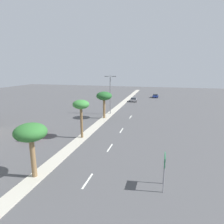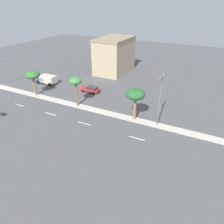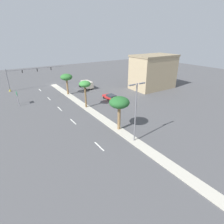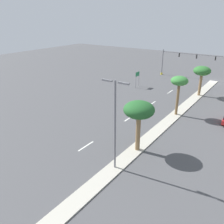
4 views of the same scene
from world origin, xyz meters
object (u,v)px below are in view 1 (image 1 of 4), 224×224
palm_tree_center (31,134)px  sedan_silver_leading (134,99)px  street_lamp_right (110,92)px  palm_tree_rear (104,97)px  sedan_red_center (35,133)px  sedan_blue_mid (155,96)px  directional_road_sign (165,164)px  palm_tree_front (81,106)px

palm_tree_center → sedan_silver_leading: 49.63m
palm_tree_center → street_lamp_right: street_lamp_right is taller
palm_tree_rear → street_lamp_right: bearing=87.4°
street_lamp_right → sedan_red_center: bearing=-112.4°
sedan_silver_leading → sedan_blue_mid: (6.90, 11.52, 0.01)m
street_lamp_right → sedan_red_center: (-7.84, -19.04, -4.89)m
palm_tree_center → sedan_silver_leading: palm_tree_center is taller
sedan_silver_leading → sedan_blue_mid: size_ratio=1.02×
sedan_red_center → sedan_blue_mid: same height
directional_road_sign → palm_tree_front: palm_tree_front is taller
palm_tree_front → street_lamp_right: size_ratio=0.67×
palm_tree_front → sedan_red_center: size_ratio=1.35×
directional_road_sign → sedan_blue_mid: (-2.99, 59.34, -1.71)m
palm_tree_front → sedan_blue_mid: size_ratio=1.57×
directional_road_sign → sedan_red_center: (-20.73, 8.96, -1.71)m
street_lamp_right → palm_tree_front: bearing=-90.2°
sedan_silver_leading → sedan_red_center: 40.34m
directional_road_sign → sedan_blue_mid: directional_road_sign is taller
street_lamp_right → directional_road_sign: bearing=-65.3°
street_lamp_right → sedan_red_center: street_lamp_right is taller
palm_tree_front → palm_tree_center: bearing=-90.7°
directional_road_sign → sedan_silver_leading: directional_road_sign is taller
directional_road_sign → palm_tree_center: size_ratio=0.59×
palm_tree_rear → street_lamp_right: (0.20, 4.49, 0.59)m
street_lamp_right → sedan_silver_leading: street_lamp_right is taller
palm_tree_rear → sedan_red_center: palm_tree_rear is taller
directional_road_sign → sedan_red_center: bearing=156.6°
palm_tree_front → palm_tree_rear: size_ratio=1.03×
palm_tree_front → sedan_blue_mid: (9.95, 48.84, -4.65)m
directional_road_sign → palm_tree_front: bearing=140.9°
directional_road_sign → sedan_silver_leading: bearing=101.7°
palm_tree_front → sedan_red_center: 9.20m
palm_tree_center → sedan_blue_mid: palm_tree_center is taller
palm_tree_center → street_lamp_right: bearing=89.6°
sedan_silver_leading → sedan_blue_mid: bearing=59.1°
directional_road_sign → palm_tree_center: (-13.08, -1.54, 2.38)m
palm_tree_rear → sedan_blue_mid: size_ratio=1.52×
sedan_blue_mid → sedan_silver_leading: bearing=-120.9°
sedan_red_center → sedan_blue_mid: bearing=70.6°
directional_road_sign → sedan_silver_leading: (-9.88, 47.82, -1.72)m
directional_road_sign → sedan_silver_leading: size_ratio=0.83×
palm_tree_front → palm_tree_rear: palm_tree_front is taller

